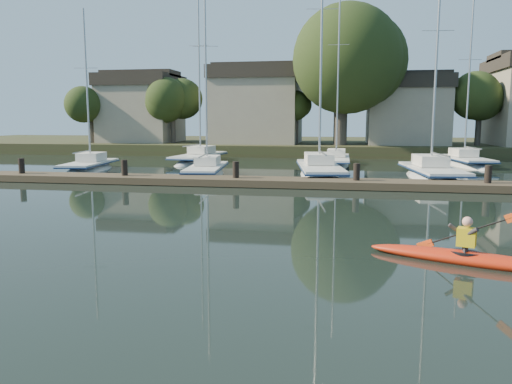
% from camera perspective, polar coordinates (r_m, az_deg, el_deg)
% --- Properties ---
extents(ground, '(160.00, 160.00, 0.00)m').
position_cam_1_polar(ground, '(11.31, -2.52, -8.79)').
color(ground, black).
rests_on(ground, ground).
extents(kayak, '(4.73, 2.27, 1.54)m').
position_cam_1_polar(kayak, '(12.67, 23.41, -6.73)').
color(kayak, '#B73E0E').
rests_on(kayak, ground).
extents(dock, '(34.00, 2.00, 1.80)m').
position_cam_1_polar(dock, '(24.86, 4.46, 1.11)').
color(dock, '#4A3B2A').
rests_on(dock, ground).
extents(sailboat_0, '(2.88, 7.38, 11.41)m').
position_cam_1_polar(sailboat_0, '(34.09, -18.45, 2.01)').
color(sailboat_0, white).
rests_on(sailboat_0, ground).
extents(sailboat_1, '(2.90, 8.11, 12.97)m').
position_cam_1_polar(sailboat_1, '(29.96, -5.65, 1.60)').
color(sailboat_1, white).
rests_on(sailboat_1, ground).
extents(sailboat_2, '(3.70, 10.07, 16.29)m').
position_cam_1_polar(sailboat_2, '(29.47, 7.25, 1.41)').
color(sailboat_2, white).
rests_on(sailboat_2, ground).
extents(sailboat_3, '(3.18, 8.88, 14.02)m').
position_cam_1_polar(sailboat_3, '(29.61, 19.41, 1.02)').
color(sailboat_3, white).
rests_on(sailboat_3, ground).
extents(sailboat_5, '(2.96, 9.33, 15.19)m').
position_cam_1_polar(sailboat_5, '(39.12, -6.47, 3.14)').
color(sailboat_5, white).
rests_on(sailboat_5, ground).
extents(sailboat_6, '(1.95, 9.25, 14.70)m').
position_cam_1_polar(sailboat_6, '(37.12, 9.12, 2.84)').
color(sailboat_6, white).
rests_on(sailboat_6, ground).
extents(sailboat_7, '(3.14, 8.24, 12.95)m').
position_cam_1_polar(sailboat_7, '(38.91, 22.75, 2.51)').
color(sailboat_7, white).
rests_on(sailboat_7, ground).
extents(shore, '(90.00, 25.25, 12.75)m').
position_cam_1_polar(shore, '(50.84, 9.23, 8.14)').
color(shore, '#2D381C').
rests_on(shore, ground).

